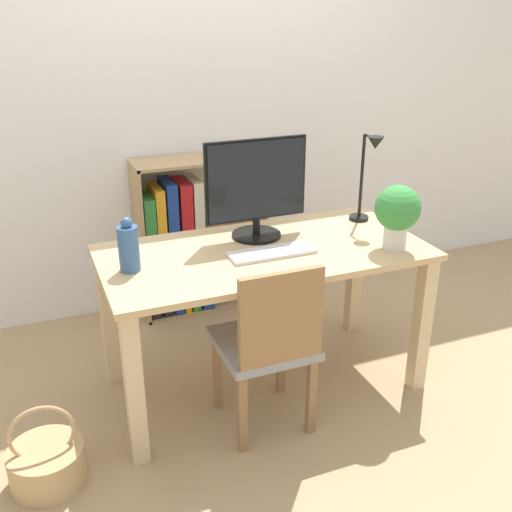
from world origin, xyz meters
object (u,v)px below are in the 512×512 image
Objects in this scene: potted_plant at (397,212)px; basket at (47,463)px; desk_lamp at (368,170)px; monitor at (256,186)px; vase at (128,247)px; bookshelf at (183,244)px; chair at (269,342)px; keyboard at (272,253)px.

basket is at bearing -176.88° from potted_plant.
desk_lamp reaches higher than basket.
monitor reaches higher than desk_lamp.
monitor is at bearing 14.50° from vase.
basket is (-1.09, -0.47, -0.89)m from monitor.
basket is at bearing -126.73° from bookshelf.
potted_plant is 0.32× the size of bookshelf.
bookshelf reaches higher than chair.
chair reaches higher than basket.
bookshelf is at bearing 102.90° from monitor.
chair is (-0.67, -0.11, -0.46)m from potted_plant.
keyboard is 0.48× the size of chair.
potted_plant is (0.53, -0.38, -0.08)m from monitor.
potted_plant is 1.42m from bookshelf.
potted_plant reaches higher than keyboard.
desk_lamp is at bearing 33.77° from chair.
basket is at bearing -145.76° from vase.
bookshelf is at bearing 121.77° from potted_plant.
monitor is 0.59m from desk_lamp.
vase is at bearing -116.95° from bookshelf.
chair is at bearing -170.83° from potted_plant.
monitor is 0.61× the size of chair.
monitor is at bearing 85.34° from keyboard.
potted_plant reaches higher than basket.
desk_lamp is 0.36m from potted_plant.
desk_lamp reaches higher than vase.
desk_lamp reaches higher than bookshelf.
basket is (-0.95, 0.02, -0.35)m from chair.
chair reaches higher than keyboard.
desk_lamp is (0.58, -0.03, 0.02)m from monitor.
keyboard is at bearing 66.43° from chair.
potted_plant is at bearing -35.66° from monitor.
basket is (-1.07, -0.23, -0.65)m from keyboard.
monitor is at bearing 75.79° from chair.
desk_lamp reaches higher than chair.
desk_lamp reaches higher than potted_plant.
keyboard is 0.59m from potted_plant.
vase is 0.71m from chair.
monitor is 0.95m from bookshelf.
monitor is 0.53× the size of bookshelf.
vase is at bearing 34.24° from basket.
basket is at bearing -179.54° from chair.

